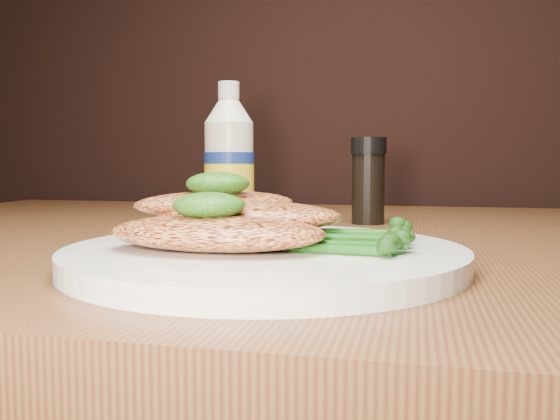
# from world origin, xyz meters

# --- Properties ---
(plate) EXTENTS (0.29, 0.29, 0.01)m
(plate) POSITION_xyz_m (0.04, 0.84, 0.76)
(plate) COLOR white
(plate) RESTS_ON dining_table
(chicken_front) EXTENTS (0.15, 0.08, 0.02)m
(chicken_front) POSITION_xyz_m (0.01, 0.81, 0.78)
(chicken_front) COLOR #ED8B4B
(chicken_front) RESTS_ON plate
(chicken_mid) EXTENTS (0.15, 0.08, 0.02)m
(chicken_mid) POSITION_xyz_m (0.02, 0.85, 0.78)
(chicken_mid) COLOR #ED8B4B
(chicken_mid) RESTS_ON plate
(chicken_back) EXTENTS (0.14, 0.13, 0.02)m
(chicken_back) POSITION_xyz_m (-0.01, 0.88, 0.79)
(chicken_back) COLOR #ED8B4B
(chicken_back) RESTS_ON plate
(pesto_front) EXTENTS (0.06, 0.05, 0.02)m
(pesto_front) POSITION_xyz_m (0.01, 0.81, 0.80)
(pesto_front) COLOR black
(pesto_front) RESTS_ON chicken_front
(pesto_back) EXTENTS (0.06, 0.06, 0.02)m
(pesto_back) POSITION_xyz_m (-0.01, 0.86, 0.81)
(pesto_back) COLOR black
(pesto_back) RESTS_ON chicken_back
(broccolini_bundle) EXTENTS (0.16, 0.14, 0.02)m
(broccolini_bundle) POSITION_xyz_m (0.09, 0.84, 0.78)
(broccolini_bundle) COLOR #155211
(broccolini_bundle) RESTS_ON plate
(mayo_bottle) EXTENTS (0.06, 0.06, 0.17)m
(mayo_bottle) POSITION_xyz_m (-0.08, 1.11, 0.84)
(mayo_bottle) COLOR white
(mayo_bottle) RESTS_ON dining_table
(pepper_grinder) EXTENTS (0.05, 0.05, 0.10)m
(pepper_grinder) POSITION_xyz_m (0.09, 1.15, 0.80)
(pepper_grinder) COLOR black
(pepper_grinder) RESTS_ON dining_table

